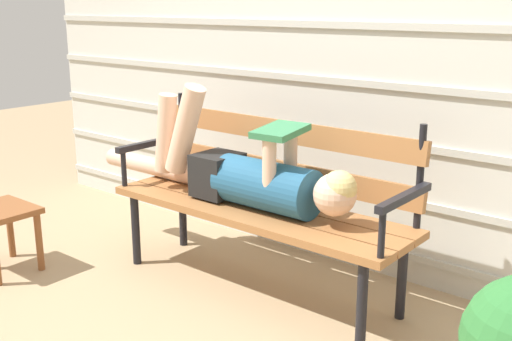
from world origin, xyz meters
TOP-DOWN VIEW (x-y plane):
  - ground_plane at (0.00, 0.00)m, footprint 12.00×12.00m
  - house_siding at (0.00, 0.63)m, footprint 4.53×0.08m
  - park_bench at (-0.00, 0.12)m, footprint 1.58×0.47m
  - reclining_person at (-0.08, 0.05)m, footprint 1.70×0.26m
  - footstool at (-1.17, -0.62)m, footprint 0.36×0.30m

SIDE VIEW (x-z plane):
  - ground_plane at x=0.00m, z-range 0.00..0.00m
  - footstool at x=-1.17m, z-range 0.10..0.45m
  - park_bench at x=0.00m, z-range 0.03..0.92m
  - reclining_person at x=-0.08m, z-range 0.29..0.87m
  - house_siding at x=0.00m, z-range 0.00..2.54m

